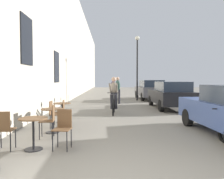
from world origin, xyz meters
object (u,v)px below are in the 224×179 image
object	(u,v)px
cafe_chair_near_toward_wall	(63,126)
cafe_chair_mid_toward_street	(50,119)
cafe_table_mid	(52,115)
cafe_chair_far_toward_street	(61,111)
cyclist_on_bicycle	(114,96)
cafe_table_far	(62,108)
pedestrian_far	(118,87)
cafe_chair_near_toward_street	(4,128)
pedestrian_mid	(118,89)
cafe_table_near	(33,127)
cafe_chair_mid_toward_wall	(54,113)
parked_car_third	(150,89)
pedestrian_near	(113,90)
parked_car_second	(170,95)
street_lamp	(137,60)

from	to	relation	value
cafe_chair_near_toward_wall	cafe_chair_mid_toward_street	size ratio (longest dim) A/B	1.00
cafe_chair_near_toward_wall	cafe_table_mid	xyz separation A→B (m)	(-0.63, 1.53, 0.00)
cafe_chair_mid_toward_street	cafe_chair_far_toward_street	size ratio (longest dim) A/B	1.00
cafe_table_mid	cyclist_on_bicycle	bearing A→B (deg)	62.52
cafe_table_far	cafe_chair_near_toward_wall	bearing A→B (deg)	-78.19
cafe_chair_far_toward_street	pedestrian_far	world-z (taller)	pedestrian_far
cafe_chair_near_toward_street	pedestrian_mid	distance (m)	10.07
cafe_table_near	cafe_table_far	world-z (taller)	same
cafe_table_far	cafe_chair_far_toward_street	size ratio (longest dim) A/B	0.81
cafe_table_mid	cafe_chair_mid_toward_wall	world-z (taller)	cafe_chair_mid_toward_wall
cafe_table_near	cafe_table_mid	world-z (taller)	same
cafe_chair_mid_toward_wall	cafe_chair_far_toward_street	bearing A→B (deg)	72.36
cafe_chair_far_toward_street	cyclist_on_bicycle	distance (m)	3.38
cafe_table_far	cyclist_on_bicycle	distance (m)	2.92
cafe_table_near	cafe_chair_near_toward_street	bearing A→B (deg)	-172.97
cafe_chair_near_toward_wall	parked_car_third	xyz separation A→B (m)	(4.45, 12.52, 0.29)
cafe_chair_mid_toward_street	cafe_chair_far_toward_street	world-z (taller)	same
pedestrian_far	cyclist_on_bicycle	bearing A→B (deg)	-94.56
cafe_chair_mid_toward_street	pedestrian_near	xyz separation A→B (m)	(1.93, 6.82, 0.46)
cafe_table_near	cafe_table_mid	distance (m)	1.60
parked_car_third	cafe_chair_near_toward_wall	bearing A→B (deg)	-109.58
cafe_chair_mid_toward_street	parked_car_second	distance (m)	7.89
parked_car_second	cyclist_on_bicycle	bearing A→B (deg)	-151.17
pedestrian_near	pedestrian_far	xyz separation A→B (m)	(0.48, 4.26, 0.01)
cyclist_on_bicycle	pedestrian_near	world-z (taller)	pedestrian_near
cafe_chair_far_toward_street	street_lamp	size ratio (longest dim) A/B	0.18
parked_car_third	pedestrian_near	bearing A→B (deg)	-122.84
cafe_chair_near_toward_street	cafe_chair_mid_toward_street	distance (m)	1.30
pedestrian_far	cafe_chair_near_toward_wall	bearing A→B (deg)	-98.78
cafe_table_far	cyclist_on_bicycle	bearing A→B (deg)	47.27
cafe_table_mid	street_lamp	size ratio (longest dim) A/B	0.15
cafe_table_mid	street_lamp	bearing A→B (deg)	68.96
pedestrian_mid	street_lamp	size ratio (longest dim) A/B	0.36
cyclist_on_bicycle	pedestrian_mid	xyz separation A→B (m)	(0.40, 4.19, 0.18)
cafe_table_mid	parked_car_third	world-z (taller)	parked_car_third
cafe_table_mid	cafe_chair_far_toward_street	distance (m)	0.96
cafe_chair_near_toward_street	cafe_chair_near_toward_wall	xyz separation A→B (m)	(1.27, 0.15, 0.00)
cafe_chair_mid_toward_street	pedestrian_near	world-z (taller)	pedestrian_near
cafe_chair_near_toward_wall	pedestrian_near	distance (m)	7.89
pedestrian_far	parked_car_third	bearing A→B (deg)	10.94
street_lamp	cafe_table_near	bearing A→B (deg)	-108.51
cafe_chair_near_toward_street	cafe_chair_mid_toward_wall	distance (m)	2.31
cafe_chair_mid_toward_street	pedestrian_mid	size ratio (longest dim) A/B	0.51
cafe_table_far	parked_car_second	distance (m)	6.44
cafe_chair_far_toward_street	street_lamp	world-z (taller)	street_lamp
cafe_chair_near_toward_street	cafe_chair_mid_toward_street	world-z (taller)	same
parked_car_second	cafe_table_mid	bearing A→B (deg)	-133.01
pedestrian_mid	parked_car_third	bearing A→B (deg)	48.19
cafe_chair_far_toward_street	pedestrian_far	xyz separation A→B (m)	(2.43, 9.53, 0.47)
pedestrian_mid	parked_car_second	distance (m)	3.71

